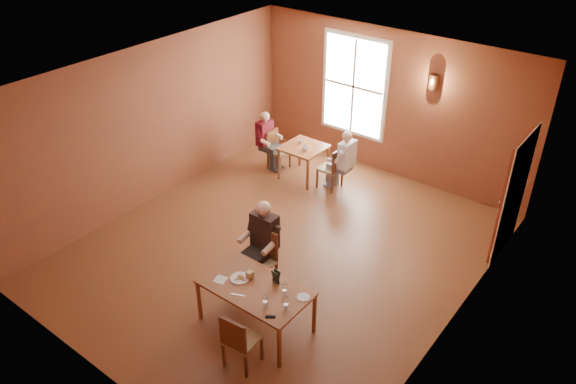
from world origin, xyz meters
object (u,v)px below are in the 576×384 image
Objects in this scene: diner_main at (257,253)px; second_table at (304,162)px; chair_empty at (242,338)px; diner_white at (332,160)px; chair_diner_main at (258,262)px; chair_diner_maroon at (279,150)px; main_table at (256,306)px; chair_diner_white at (330,167)px; diner_maroon at (278,142)px.

second_table is (-1.48, 3.22, -0.32)m from diner_main.
diner_white is at bearing 104.00° from chair_empty.
chair_diner_main is at bearing -165.96° from diner_white.
chair_diner_main is 0.19m from diner_main.
chair_diner_main reaches higher than chair_diner_maroon.
main_table is at bearing 127.57° from chair_diner_main.
chair_diner_white is 0.75× the size of diner_maroon.
chair_empty is 0.99× the size of chair_diner_white.
chair_empty is at bearing -62.92° from second_table.
diner_white is (0.68, 0.00, 0.27)m from second_table.
diner_white is at bearing -75.96° from chair_diner_main.
diner_main is 1.51× the size of chair_diner_white.
chair_diner_maroon is at bearing -56.54° from diner_main.
main_table reaches higher than second_table.
chair_diner_white is 0.18m from diner_white.
main_table is 0.72m from chair_empty.
chair_empty is 5.37m from diner_maroon.
chair_diner_white is at bearing 90.00° from chair_diner_maroon.
main_table is 4.65m from chair_diner_maroon.
chair_empty is (0.81, -1.29, -0.04)m from chair_diner_main.
chair_empty is 0.74× the size of diner_maroon.
diner_white is 1.04× the size of diner_maroon.
chair_diner_main reaches higher than chair_empty.
main_table is 0.83m from chair_diner_main.
second_table is at bearing -65.34° from diner_main.
chair_diner_main is 3.52m from second_table.
chair_diner_maroon is at bearing -56.29° from chair_diner_main.
chair_diner_main is at bearing -65.14° from second_table.
diner_main is at bearing 33.46° from chair_diner_maroon.
chair_diner_white is (-0.83, 3.19, -0.04)m from chair_diner_main.
chair_diner_white is (0.65, 0.00, 0.10)m from second_table.
diner_maroon reaches higher than second_table.
chair_empty is (0.81, -1.26, -0.23)m from diner_main.
diner_white is 1.35m from chair_diner_maroon.
chair_diner_maroon is 0.70× the size of diner_maroon.
chair_diner_main is 1.22× the size of second_table.
chair_diner_maroon is (-2.94, 4.48, -0.03)m from chair_empty.
diner_white is 1.36m from diner_maroon.
main_table is 4.32m from second_table.
main_table is 1.83× the size of chair_diner_maroon.
diner_main is (-0.50, 0.62, 0.32)m from main_table.
main_table is 4.67m from diner_maroon.
diner_main reaches higher than chair_diner_maroon.
diner_maroon is at bearing 117.79° from chair_empty.
second_table is at bearing 111.32° from chair_empty.
diner_maroon reaches higher than chair_empty.
chair_diner_white is at bearing 109.07° from main_table.
main_table is 1.92× the size of second_table.
chair_diner_white is at bearing 90.00° from diner_maroon.
main_table is at bearing 128.88° from diner_main.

